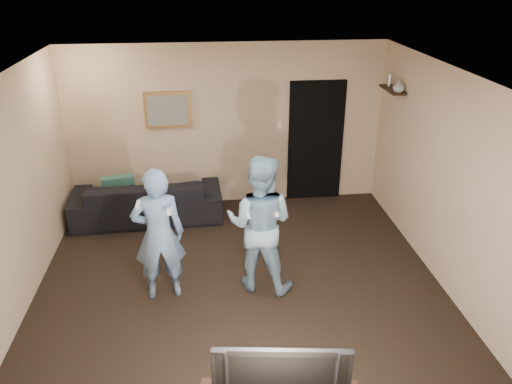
{
  "coord_description": "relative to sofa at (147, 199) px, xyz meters",
  "views": [
    {
      "loc": [
        -0.37,
        -5.13,
        3.68
      ],
      "look_at": [
        0.23,
        0.3,
        1.15
      ],
      "focal_mm": 35.0,
      "sensor_mm": 36.0,
      "label": 1
    }
  ],
  "objects": [
    {
      "name": "ground",
      "position": [
        1.29,
        -1.99,
        -0.33
      ],
      "size": [
        5.0,
        5.0,
        0.0
      ],
      "primitive_type": "plane",
      "color": "black",
      "rests_on": "ground"
    },
    {
      "name": "ceiling",
      "position": [
        1.29,
        -1.99,
        2.27
      ],
      "size": [
        5.0,
        5.0,
        0.04
      ],
      "primitive_type": "cube",
      "color": "silver",
      "rests_on": "wall_back"
    },
    {
      "name": "wall_back",
      "position": [
        1.29,
        0.51,
        0.97
      ],
      "size": [
        5.0,
        0.04,
        2.6
      ],
      "primitive_type": "cube",
      "color": "tan",
      "rests_on": "ground"
    },
    {
      "name": "wall_front",
      "position": [
        1.29,
        -4.49,
        0.97
      ],
      "size": [
        5.0,
        0.04,
        2.6
      ],
      "primitive_type": "cube",
      "color": "tan",
      "rests_on": "ground"
    },
    {
      "name": "wall_left",
      "position": [
        -1.21,
        -1.99,
        0.97
      ],
      "size": [
        0.04,
        5.0,
        2.6
      ],
      "primitive_type": "cube",
      "color": "tan",
      "rests_on": "ground"
    },
    {
      "name": "wall_right",
      "position": [
        3.79,
        -1.99,
        0.97
      ],
      "size": [
        0.04,
        5.0,
        2.6
      ],
      "primitive_type": "cube",
      "color": "tan",
      "rests_on": "ground"
    },
    {
      "name": "sofa",
      "position": [
        0.0,
        0.0,
        0.0
      ],
      "size": [
        2.31,
        0.98,
        0.66
      ],
      "primitive_type": "imported",
      "rotation": [
        0.0,
        0.0,
        3.18
      ],
      "color": "black",
      "rests_on": "ground"
    },
    {
      "name": "throw_pillow",
      "position": [
        -0.41,
        0.0,
        0.15
      ],
      "size": [
        0.51,
        0.26,
        0.49
      ],
      "primitive_type": "cube",
      "rotation": [
        0.0,
        0.0,
        0.22
      ],
      "color": "#194C44",
      "rests_on": "sofa"
    },
    {
      "name": "painting_frame",
      "position": [
        0.39,
        0.49,
        1.27
      ],
      "size": [
        0.72,
        0.05,
        0.57
      ],
      "primitive_type": "cube",
      "color": "olive",
      "rests_on": "wall_back"
    },
    {
      "name": "painting_canvas",
      "position": [
        0.39,
        0.46,
        1.27
      ],
      "size": [
        0.62,
        0.01,
        0.47
      ],
      "primitive_type": "cube",
      "color": "slate",
      "rests_on": "painting_frame"
    },
    {
      "name": "doorway",
      "position": [
        2.74,
        0.48,
        0.67
      ],
      "size": [
        0.9,
        0.06,
        2.0
      ],
      "primitive_type": "cube",
      "color": "black",
      "rests_on": "ground"
    },
    {
      "name": "light_switch",
      "position": [
        2.14,
        0.49,
        0.97
      ],
      "size": [
        0.08,
        0.02,
        0.12
      ],
      "primitive_type": "cube",
      "color": "silver",
      "rests_on": "wall_back"
    },
    {
      "name": "wall_shelf",
      "position": [
        3.68,
        -0.19,
        1.66
      ],
      "size": [
        0.2,
        0.6,
        0.03
      ],
      "primitive_type": "cube",
      "color": "black",
      "rests_on": "wall_right"
    },
    {
      "name": "shelf_vase",
      "position": [
        3.68,
        -0.4,
        1.76
      ],
      "size": [
        0.18,
        0.18,
        0.17
      ],
      "primitive_type": "imported",
      "rotation": [
        0.0,
        0.0,
        -0.14
      ],
      "color": "#A9A9AE",
      "rests_on": "wall_shelf"
    },
    {
      "name": "shelf_figurine",
      "position": [
        3.68,
        -0.04,
        1.76
      ],
      "size": [
        0.06,
        0.06,
        0.18
      ],
      "primitive_type": "cylinder",
      "color": "silver",
      "rests_on": "wall_shelf"
    },
    {
      "name": "television",
      "position": [
        1.43,
        -4.22,
        0.46
      ],
      "size": [
        1.06,
        0.27,
        0.61
      ],
      "primitive_type": "imported",
      "rotation": [
        0.0,
        0.0,
        -0.13
      ],
      "color": "black",
      "rests_on": "tv_console"
    },
    {
      "name": "wii_player_left",
      "position": [
        0.35,
        -2.03,
        0.49
      ],
      "size": [
        0.64,
        0.52,
        1.65
      ],
      "color": "#688BB5",
      "rests_on": "ground"
    },
    {
      "name": "wii_player_right",
      "position": [
        1.53,
        -1.96,
        0.53
      ],
      "size": [
        1.01,
        0.9,
        1.72
      ],
      "color": "#84ABC1",
      "rests_on": "ground"
    }
  ]
}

